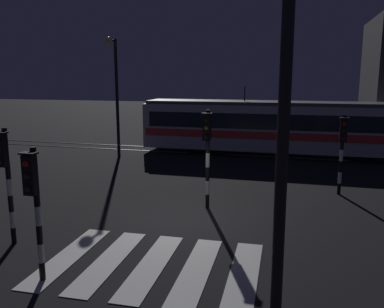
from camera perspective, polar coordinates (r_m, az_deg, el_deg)
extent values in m
plane|color=black|center=(13.57, -0.86, -9.51)|extent=(120.00, 120.00, 0.00)
cube|color=#59595E|center=(24.67, 6.44, -0.17)|extent=(80.00, 0.12, 0.03)
cube|color=#59595E|center=(26.07, 6.90, 0.41)|extent=(80.00, 0.12, 0.03)
cube|color=silver|center=(11.62, -17.00, -13.60)|extent=(0.81, 3.77, 0.02)
cube|color=silver|center=(11.11, -11.60, -14.50)|extent=(0.81, 3.77, 0.02)
cube|color=silver|center=(10.71, -5.70, -15.33)|extent=(0.81, 3.77, 0.02)
cube|color=silver|center=(10.43, 0.64, -16.04)|extent=(0.81, 3.77, 0.02)
cube|color=silver|center=(10.27, 7.29, -16.58)|extent=(0.81, 3.77, 0.02)
cylinder|color=black|center=(12.90, -23.84, -10.46)|extent=(0.14, 0.14, 0.48)
cylinder|color=white|center=(12.74, -24.00, -8.45)|extent=(0.14, 0.14, 0.48)
cylinder|color=black|center=(12.60, -24.17, -6.39)|extent=(0.14, 0.14, 0.48)
cylinder|color=white|center=(12.48, -24.34, -4.28)|extent=(0.14, 0.14, 0.48)
cylinder|color=black|center=(12.37, -24.52, -2.14)|extent=(0.14, 0.14, 0.48)
cylinder|color=white|center=(12.28, -24.69, 0.04)|extent=(0.14, 0.14, 0.48)
cylinder|color=black|center=(12.20, -24.87, 2.25)|extent=(0.14, 0.14, 0.48)
cube|color=black|center=(12.13, -25.24, 0.44)|extent=(0.28, 0.20, 0.90)
sphere|color=black|center=(12.09, -25.46, -0.95)|extent=(0.14, 0.14, 0.14)
cube|color=black|center=(12.06, -25.43, 2.73)|extent=(0.36, 0.24, 0.04)
cylinder|color=black|center=(14.86, 2.18, -6.64)|extent=(0.14, 0.14, 0.51)
cylinder|color=white|center=(14.72, 2.19, -4.74)|extent=(0.14, 0.14, 0.51)
cylinder|color=black|center=(14.59, 2.21, -2.81)|extent=(0.14, 0.14, 0.51)
cylinder|color=white|center=(14.47, 2.22, -0.85)|extent=(0.14, 0.14, 0.51)
cylinder|color=black|center=(14.38, 2.24, 1.15)|extent=(0.14, 0.14, 0.51)
cylinder|color=white|center=(14.30, 2.25, 3.16)|extent=(0.14, 0.14, 0.51)
cylinder|color=black|center=(14.24, 2.27, 5.20)|extent=(0.14, 0.14, 0.51)
cube|color=black|center=(14.11, 2.11, 3.74)|extent=(0.28, 0.20, 0.90)
sphere|color=black|center=(13.97, 2.02, 4.82)|extent=(0.14, 0.14, 0.14)
sphere|color=orange|center=(14.01, 2.01, 3.69)|extent=(0.14, 0.14, 0.14)
sphere|color=black|center=(14.04, 2.00, 2.55)|extent=(0.14, 0.14, 0.14)
cube|color=black|center=(14.06, 2.12, 5.72)|extent=(0.36, 0.24, 0.04)
cylinder|color=black|center=(10.50, -20.35, -15.23)|extent=(0.14, 0.14, 0.46)
cylinder|color=white|center=(10.32, -20.52, -12.95)|extent=(0.14, 0.14, 0.46)
cylinder|color=black|center=(10.15, -20.69, -10.58)|extent=(0.14, 0.14, 0.46)
cylinder|color=white|center=(9.99, -20.87, -8.14)|extent=(0.14, 0.14, 0.46)
cylinder|color=black|center=(9.86, -21.05, -5.62)|extent=(0.14, 0.14, 0.46)
cylinder|color=white|center=(9.74, -21.23, -3.05)|extent=(0.14, 0.14, 0.46)
cylinder|color=black|center=(9.65, -21.42, -0.41)|extent=(0.14, 0.14, 0.46)
cube|color=black|center=(9.59, -21.86, -2.78)|extent=(0.28, 0.20, 0.90)
sphere|color=red|center=(9.45, -22.37, -1.28)|extent=(0.14, 0.14, 0.14)
sphere|color=black|center=(9.51, -22.25, -2.93)|extent=(0.14, 0.14, 0.14)
sphere|color=black|center=(9.57, -22.13, -4.56)|extent=(0.14, 0.14, 0.14)
cube|color=black|center=(9.49, -22.07, 0.09)|extent=(0.36, 0.24, 0.04)
cylinder|color=black|center=(17.56, 20.00, -4.62)|extent=(0.14, 0.14, 0.46)
cylinder|color=white|center=(17.45, 20.10, -3.15)|extent=(0.14, 0.14, 0.46)
cylinder|color=black|center=(17.35, 20.20, -1.67)|extent=(0.14, 0.14, 0.46)
cylinder|color=white|center=(17.26, 20.30, -0.17)|extent=(0.14, 0.14, 0.46)
cylinder|color=black|center=(17.18, 20.40, 1.35)|extent=(0.14, 0.14, 0.46)
cylinder|color=white|center=(17.11, 20.50, 2.88)|extent=(0.14, 0.14, 0.46)
cylinder|color=black|center=(17.06, 20.61, 4.42)|extent=(0.14, 0.14, 0.46)
cube|color=black|center=(16.93, 20.58, 3.12)|extent=(0.28, 0.20, 0.90)
sphere|color=red|center=(16.79, 20.68, 4.01)|extent=(0.14, 0.14, 0.14)
sphere|color=black|center=(16.83, 20.61, 3.07)|extent=(0.14, 0.14, 0.14)
sphere|color=black|center=(16.86, 20.55, 2.13)|extent=(0.14, 0.14, 0.14)
cube|color=black|center=(16.88, 20.69, 4.76)|extent=(0.36, 0.24, 0.04)
cylinder|color=black|center=(24.05, -10.50, 7.56)|extent=(0.18, 0.18, 6.80)
cylinder|color=black|center=(23.69, -11.27, 15.47)|extent=(0.10, 0.90, 0.10)
sphere|color=#F9E08C|center=(23.28, -11.76, 15.34)|extent=(0.44, 0.44, 0.44)
cylinder|color=black|center=(5.97, 12.57, -0.67)|extent=(0.18, 0.18, 7.14)
cube|color=silver|center=(24.88, 13.35, 3.62)|extent=(17.52, 2.50, 2.70)
cube|color=red|center=(23.67, 13.23, 2.41)|extent=(17.17, 0.04, 0.44)
cube|color=red|center=(26.18, 13.39, 3.20)|extent=(17.17, 0.04, 0.44)
cube|color=black|center=(23.57, 13.31, 4.34)|extent=(16.64, 0.03, 0.90)
cube|color=#4C4C51|center=(24.75, 13.49, 6.96)|extent=(17.17, 2.30, 0.20)
cylinder|color=#262628|center=(24.91, 7.44, 8.34)|extent=(0.08, 0.08, 1.00)
cube|color=black|center=(25.47, 24.08, -0.35)|extent=(2.20, 2.00, 0.35)
cube|color=black|center=(25.67, 2.39, 0.69)|extent=(2.20, 2.00, 0.35)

